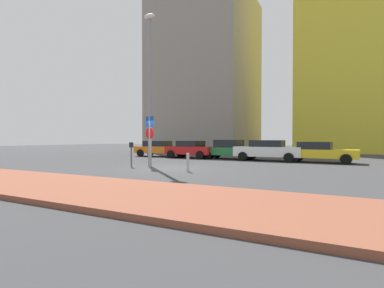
{
  "coord_description": "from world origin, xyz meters",
  "views": [
    {
      "loc": [
        8.0,
        -12.83,
        1.53
      ],
      "look_at": [
        -0.61,
        3.94,
        1.21
      ],
      "focal_mm": 26.84,
      "sensor_mm": 36.0,
      "label": 1
    }
  ],
  "objects_px": {
    "parked_car_orange": "(159,148)",
    "parking_sign_post": "(150,135)",
    "parking_meter": "(131,151)",
    "parked_car_red": "(191,149)",
    "street_lamp": "(150,79)",
    "parked_car_green": "(230,149)",
    "traffic_bollard_mid": "(149,156)",
    "parked_car_yellow": "(319,152)",
    "parked_car_white": "(268,150)",
    "traffic_bollard_near": "(188,162)"
  },
  "relations": [
    {
      "from": "parking_sign_post",
      "to": "traffic_bollard_mid",
      "type": "height_order",
      "value": "parking_sign_post"
    },
    {
      "from": "parked_car_orange",
      "to": "street_lamp",
      "type": "height_order",
      "value": "street_lamp"
    },
    {
      "from": "traffic_bollard_near",
      "to": "parking_meter",
      "type": "bearing_deg",
      "value": 169.75
    },
    {
      "from": "parked_car_orange",
      "to": "traffic_bollard_mid",
      "type": "height_order",
      "value": "parked_car_orange"
    },
    {
      "from": "parked_car_red",
      "to": "traffic_bollard_mid",
      "type": "bearing_deg",
      "value": -93.01
    },
    {
      "from": "parking_sign_post",
      "to": "parking_meter",
      "type": "xyz_separation_m",
      "value": [
        -1.25,
        0.02,
        -0.86
      ]
    },
    {
      "from": "parked_car_yellow",
      "to": "traffic_bollard_near",
      "type": "xyz_separation_m",
      "value": [
        -5.15,
        -8.54,
        -0.27
      ]
    },
    {
      "from": "parked_car_red",
      "to": "traffic_bollard_mid",
      "type": "height_order",
      "value": "parked_car_red"
    },
    {
      "from": "parking_sign_post",
      "to": "traffic_bollard_near",
      "type": "bearing_deg",
      "value": -14.47
    },
    {
      "from": "parked_car_white",
      "to": "traffic_bollard_near",
      "type": "height_order",
      "value": "parked_car_white"
    },
    {
      "from": "parking_meter",
      "to": "street_lamp",
      "type": "bearing_deg",
      "value": 41.34
    },
    {
      "from": "parking_meter",
      "to": "traffic_bollard_near",
      "type": "distance_m",
      "value": 4.01
    },
    {
      "from": "traffic_bollard_mid",
      "to": "street_lamp",
      "type": "bearing_deg",
      "value": -53.58
    },
    {
      "from": "parked_car_yellow",
      "to": "street_lamp",
      "type": "xyz_separation_m",
      "value": [
        -8.3,
        -7.16,
        4.19
      ]
    },
    {
      "from": "parked_car_green",
      "to": "parking_meter",
      "type": "xyz_separation_m",
      "value": [
        -2.72,
        -8.4,
        0.13
      ]
    },
    {
      "from": "traffic_bollard_mid",
      "to": "parked_car_orange",
      "type": "bearing_deg",
      "value": 117.96
    },
    {
      "from": "parked_car_green",
      "to": "parked_car_yellow",
      "type": "height_order",
      "value": "parked_car_green"
    },
    {
      "from": "parked_car_green",
      "to": "street_lamp",
      "type": "bearing_deg",
      "value": -104.23
    },
    {
      "from": "parked_car_green",
      "to": "street_lamp",
      "type": "relative_size",
      "value": 0.52
    },
    {
      "from": "parked_car_orange",
      "to": "parking_sign_post",
      "type": "distance_m",
      "value": 10.07
    },
    {
      "from": "parking_meter",
      "to": "parked_car_orange",
      "type": "bearing_deg",
      "value": 114.25
    },
    {
      "from": "parking_sign_post",
      "to": "parked_car_orange",
      "type": "bearing_deg",
      "value": 120.75
    },
    {
      "from": "parked_car_green",
      "to": "traffic_bollard_mid",
      "type": "bearing_deg",
      "value": -121.84
    },
    {
      "from": "parked_car_white",
      "to": "parking_meter",
      "type": "xyz_separation_m",
      "value": [
        -5.74,
        -7.88,
        0.11
      ]
    },
    {
      "from": "parked_car_red",
      "to": "traffic_bollard_near",
      "type": "bearing_deg",
      "value": -63.45
    },
    {
      "from": "parked_car_white",
      "to": "parked_car_yellow",
      "type": "height_order",
      "value": "parked_car_white"
    },
    {
      "from": "parking_meter",
      "to": "parked_car_red",
      "type": "bearing_deg",
      "value": 93.47
    },
    {
      "from": "parked_car_red",
      "to": "parking_meter",
      "type": "relative_size",
      "value": 3.02
    },
    {
      "from": "parking_sign_post",
      "to": "parked_car_green",
      "type": "bearing_deg",
      "value": 80.08
    },
    {
      "from": "parked_car_yellow",
      "to": "traffic_bollard_near",
      "type": "distance_m",
      "value": 9.98
    },
    {
      "from": "parked_car_orange",
      "to": "street_lamp",
      "type": "bearing_deg",
      "value": -59.65
    },
    {
      "from": "parking_sign_post",
      "to": "street_lamp",
      "type": "bearing_deg",
      "value": 125.07
    },
    {
      "from": "parked_car_red",
      "to": "parked_car_white",
      "type": "bearing_deg",
      "value": -2.22
    },
    {
      "from": "parking_meter",
      "to": "traffic_bollard_mid",
      "type": "bearing_deg",
      "value": 105.69
    },
    {
      "from": "parked_car_white",
      "to": "parked_car_red",
      "type": "bearing_deg",
      "value": 177.78
    },
    {
      "from": "parked_car_green",
      "to": "parked_car_yellow",
      "type": "distance_m",
      "value": 6.37
    },
    {
      "from": "parked_car_red",
      "to": "parking_sign_post",
      "type": "xyz_separation_m",
      "value": [
        1.75,
        -8.14,
        1.01
      ]
    },
    {
      "from": "parked_car_yellow",
      "to": "traffic_bollard_mid",
      "type": "xyz_separation_m",
      "value": [
        -9.84,
        -5.07,
        -0.25
      ]
    },
    {
      "from": "parked_car_green",
      "to": "parked_car_white",
      "type": "distance_m",
      "value": 3.06
    },
    {
      "from": "parked_car_yellow",
      "to": "parking_sign_post",
      "type": "xyz_separation_m",
      "value": [
        -7.81,
        -7.85,
        1.03
      ]
    },
    {
      "from": "parking_sign_post",
      "to": "street_lamp",
      "type": "xyz_separation_m",
      "value": [
        -0.49,
        0.69,
        3.16
      ]
    },
    {
      "from": "street_lamp",
      "to": "traffic_bollard_mid",
      "type": "distance_m",
      "value": 5.14
    },
    {
      "from": "parked_car_yellow",
      "to": "traffic_bollard_mid",
      "type": "height_order",
      "value": "parked_car_yellow"
    },
    {
      "from": "parked_car_yellow",
      "to": "street_lamp",
      "type": "height_order",
      "value": "street_lamp"
    },
    {
      "from": "parking_meter",
      "to": "street_lamp",
      "type": "height_order",
      "value": "street_lamp"
    },
    {
      "from": "parked_car_orange",
      "to": "traffic_bollard_near",
      "type": "distance_m",
      "value": 12.13
    },
    {
      "from": "parked_car_orange",
      "to": "parked_car_white",
      "type": "height_order",
      "value": "parked_car_white"
    },
    {
      "from": "parked_car_green",
      "to": "parked_car_white",
      "type": "xyz_separation_m",
      "value": [
        3.02,
        -0.52,
        0.02
      ]
    },
    {
      "from": "parked_car_orange",
      "to": "parked_car_green",
      "type": "bearing_deg",
      "value": -1.66
    },
    {
      "from": "parked_car_orange",
      "to": "traffic_bollard_mid",
      "type": "relative_size",
      "value": 4.88
    }
  ]
}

